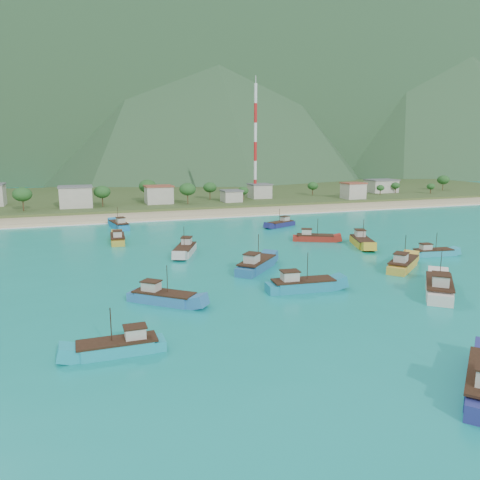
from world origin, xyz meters
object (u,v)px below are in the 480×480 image
object	(u,v)px
boat_18	(119,348)
boat_24	(432,253)
boat_27	(439,288)
boat_4	(302,286)
boat_13	(281,224)
radio_tower	(255,142)
boat_3	(256,265)
boat_7	(163,298)
boat_25	(362,242)
boat_22	(314,238)
boat_6	(118,239)
boat_12	(119,225)
boat_2	(185,250)
boat_9	(403,265)

from	to	relation	value
boat_18	boat_24	size ratio (longest dim) A/B	1.05
boat_18	boat_27	distance (m)	48.22
boat_4	boat_13	xyz separation A→B (m)	(22.16, 56.79, -0.17)
radio_tower	boat_3	world-z (taller)	radio_tower
boat_7	boat_25	distance (m)	55.87
boat_13	boat_22	size ratio (longest dim) A/B	0.96
boat_3	boat_24	size ratio (longest dim) A/B	1.18
radio_tower	boat_13	bearing A→B (deg)	-104.49
boat_24	boat_6	bearing A→B (deg)	-112.38
boat_13	boat_27	world-z (taller)	boat_27
boat_12	boat_18	world-z (taller)	boat_12
boat_12	boat_24	xyz separation A→B (m)	(58.04, -56.78, -0.21)
boat_18	boat_13	bearing A→B (deg)	-36.17
boat_3	boat_25	size ratio (longest dim) A/B	0.93
boat_2	boat_27	distance (m)	50.19
boat_18	boat_24	bearing A→B (deg)	-68.17
boat_24	boat_9	bearing A→B (deg)	-53.25
boat_2	boat_24	size ratio (longest dim) A/B	1.22
boat_13	boat_9	bearing A→B (deg)	156.45
boat_7	boat_13	xyz separation A→B (m)	(43.71, 55.45, -0.08)
boat_4	boat_25	world-z (taller)	boat_25
boat_4	boat_12	xyz separation A→B (m)	(-21.55, 69.47, -0.02)
boat_7	boat_12	xyz separation A→B (m)	(-0.01, 68.13, 0.06)
boat_6	boat_12	size ratio (longest dim) A/B	0.95
boat_9	boat_13	distance (m)	50.98
radio_tower	boat_13	world-z (taller)	radio_tower
boat_6	boat_27	world-z (taller)	boat_27
boat_18	boat_24	distance (m)	70.72
boat_18	boat_6	bearing A→B (deg)	-5.11
boat_7	boat_24	bearing A→B (deg)	141.80
boat_6	boat_24	distance (m)	70.20
radio_tower	boat_22	world-z (taller)	radio_tower
boat_7	boat_27	xyz separation A→B (m)	(40.43, -9.96, 0.22)
boat_25	boat_7	bearing A→B (deg)	46.53
boat_9	boat_18	xyz separation A→B (m)	(-52.72, -19.73, -0.17)
boat_3	boat_9	world-z (taller)	boat_3
boat_22	boat_7	bearing A→B (deg)	-25.08
boat_25	boat_12	bearing A→B (deg)	-20.75
boat_12	boat_24	distance (m)	81.19
boat_3	boat_13	world-z (taller)	boat_3
boat_24	boat_22	bearing A→B (deg)	-136.31
radio_tower	boat_6	distance (m)	95.28
boat_27	boat_7	bearing A→B (deg)	-153.47
boat_9	boat_18	world-z (taller)	boat_9
boat_12	boat_7	bearing A→B (deg)	-99.85
boat_2	boat_24	distance (m)	51.43
boat_2	boat_24	xyz separation A→B (m)	(47.92, -18.69, -0.21)
boat_13	boat_12	bearing A→B (deg)	48.57
boat_7	boat_27	world-z (taller)	boat_27
boat_2	boat_25	xyz separation A→B (m)	(39.91, -5.15, 0.04)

